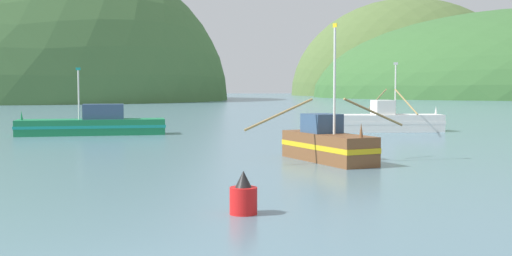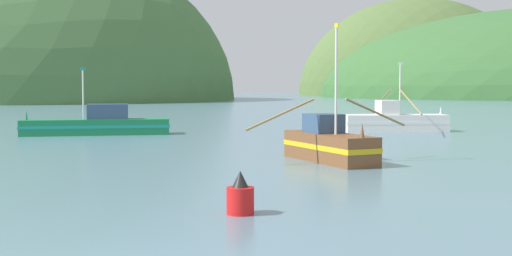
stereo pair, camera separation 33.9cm
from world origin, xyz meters
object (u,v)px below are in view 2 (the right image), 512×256
at_px(fishing_boat_brown, 326,144).
at_px(fishing_boat_green, 95,125).
at_px(fishing_boat_white, 392,121).
at_px(channel_buoy, 238,197).

distance_m(fishing_boat_brown, fishing_boat_green, 23.95).
xyz_separation_m(fishing_boat_white, fishing_boat_green, (-23.98, -3.42, -0.06)).
height_order(fishing_boat_brown, channel_buoy, fishing_boat_brown).
bearing_deg(fishing_boat_brown, channel_buoy, -42.17).
bearing_deg(channel_buoy, fishing_boat_green, 111.01).
relative_size(fishing_boat_white, fishing_boat_brown, 1.57).
bearing_deg(fishing_boat_white, fishing_boat_brown, -114.83).
relative_size(fishing_boat_brown, channel_buoy, 6.49).
distance_m(fishing_boat_white, fishing_boat_green, 24.23).
height_order(fishing_boat_white, fishing_boat_brown, fishing_boat_brown).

